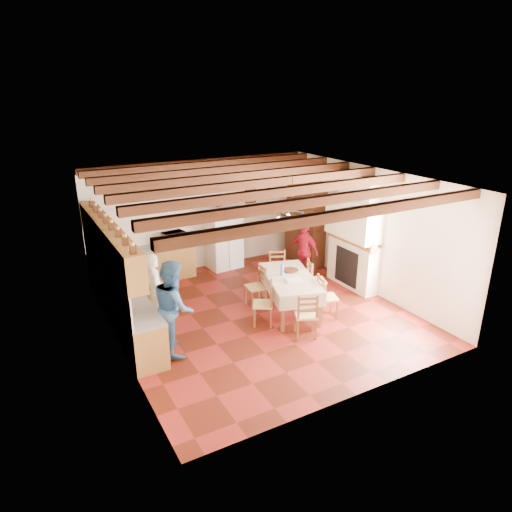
{
  "coord_description": "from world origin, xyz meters",
  "views": [
    {
      "loc": [
        -4.42,
        -7.86,
        4.7
      ],
      "look_at": [
        0.1,
        0.3,
        1.25
      ],
      "focal_mm": 32.0,
      "sensor_mm": 36.0,
      "label": 1
    }
  ],
  "objects_px": {
    "chair_right_far": "(317,280)",
    "chair_end_far": "(278,270)",
    "chair_right_near": "(327,297)",
    "person_man": "(155,294)",
    "chair_left_far": "(256,286)",
    "chair_end_near": "(306,314)",
    "person_woman_red": "(304,251)",
    "dining_table": "(290,280)",
    "refrigerator": "(223,237)",
    "microwave": "(174,238)",
    "person_woman_blue": "(174,307)",
    "chair_left_near": "(263,303)",
    "hutch": "(306,222)"
  },
  "relations": [
    {
      "from": "person_woman_blue",
      "to": "chair_right_near",
      "type": "bearing_deg",
      "value": -86.29
    },
    {
      "from": "hutch",
      "to": "chair_end_far",
      "type": "height_order",
      "value": "hutch"
    },
    {
      "from": "dining_table",
      "to": "chair_end_near",
      "type": "relative_size",
      "value": 2.19
    },
    {
      "from": "dining_table",
      "to": "microwave",
      "type": "height_order",
      "value": "microwave"
    },
    {
      "from": "chair_left_far",
      "to": "person_man",
      "type": "bearing_deg",
      "value": -84.68
    },
    {
      "from": "chair_left_far",
      "to": "person_man",
      "type": "height_order",
      "value": "person_man"
    },
    {
      "from": "chair_left_far",
      "to": "person_woman_blue",
      "type": "distance_m",
      "value": 2.45
    },
    {
      "from": "person_woman_blue",
      "to": "person_woman_red",
      "type": "bearing_deg",
      "value": -58.04
    },
    {
      "from": "chair_end_far",
      "to": "microwave",
      "type": "bearing_deg",
      "value": 157.65
    },
    {
      "from": "person_woman_blue",
      "to": "chair_right_far",
      "type": "bearing_deg",
      "value": -72.46
    },
    {
      "from": "chair_left_far",
      "to": "person_woman_red",
      "type": "distance_m",
      "value": 2.06
    },
    {
      "from": "refrigerator",
      "to": "person_woman_red",
      "type": "xyz_separation_m",
      "value": [
        1.46,
        -1.75,
        -0.13
      ]
    },
    {
      "from": "hutch",
      "to": "chair_right_near",
      "type": "distance_m",
      "value": 3.45
    },
    {
      "from": "person_man",
      "to": "chair_right_far",
      "type": "bearing_deg",
      "value": -86.94
    },
    {
      "from": "chair_left_far",
      "to": "person_man",
      "type": "distance_m",
      "value": 2.35
    },
    {
      "from": "chair_right_near",
      "to": "chair_left_far",
      "type": "bearing_deg",
      "value": 59.63
    },
    {
      "from": "hutch",
      "to": "person_woman_blue",
      "type": "height_order",
      "value": "hutch"
    },
    {
      "from": "chair_left_far",
      "to": "chair_right_near",
      "type": "xyz_separation_m",
      "value": [
        1.09,
        -1.23,
        0.0
      ]
    },
    {
      "from": "chair_right_near",
      "to": "microwave",
      "type": "bearing_deg",
      "value": 46.93
    },
    {
      "from": "hutch",
      "to": "chair_left_near",
      "type": "bearing_deg",
      "value": -141.1
    },
    {
      "from": "person_woman_red",
      "to": "dining_table",
      "type": "bearing_deg",
      "value": -64.57
    },
    {
      "from": "chair_end_far",
      "to": "hutch",
      "type": "bearing_deg",
      "value": 59.97
    },
    {
      "from": "person_woman_red",
      "to": "chair_end_far",
      "type": "bearing_deg",
      "value": -95.87
    },
    {
      "from": "dining_table",
      "to": "person_woman_blue",
      "type": "height_order",
      "value": "person_woman_blue"
    },
    {
      "from": "chair_right_far",
      "to": "dining_table",
      "type": "bearing_deg",
      "value": 124.33
    },
    {
      "from": "chair_right_far",
      "to": "chair_end_far",
      "type": "bearing_deg",
      "value": 47.34
    },
    {
      "from": "dining_table",
      "to": "chair_left_near",
      "type": "bearing_deg",
      "value": -163.96
    },
    {
      "from": "refrigerator",
      "to": "microwave",
      "type": "height_order",
      "value": "refrigerator"
    },
    {
      "from": "hutch",
      "to": "microwave",
      "type": "relative_size",
      "value": 4.15
    },
    {
      "from": "person_woman_red",
      "to": "microwave",
      "type": "height_order",
      "value": "person_woman_red"
    },
    {
      "from": "chair_left_far",
      "to": "chair_end_far",
      "type": "xyz_separation_m",
      "value": [
        0.94,
        0.56,
        0.0
      ]
    },
    {
      "from": "chair_left_near",
      "to": "person_man",
      "type": "distance_m",
      "value": 2.2
    },
    {
      "from": "person_man",
      "to": "chair_end_near",
      "type": "bearing_deg",
      "value": -114.56
    },
    {
      "from": "chair_left_near",
      "to": "microwave",
      "type": "relative_size",
      "value": 1.7
    },
    {
      "from": "chair_right_far",
      "to": "person_man",
      "type": "distance_m",
      "value": 3.78
    },
    {
      "from": "chair_left_near",
      "to": "dining_table",
      "type": "bearing_deg",
      "value": 136.73
    },
    {
      "from": "dining_table",
      "to": "chair_right_far",
      "type": "distance_m",
      "value": 0.96
    },
    {
      "from": "chair_right_near",
      "to": "person_man",
      "type": "relative_size",
      "value": 0.57
    },
    {
      "from": "refrigerator",
      "to": "dining_table",
      "type": "distance_m",
      "value": 3.17
    },
    {
      "from": "chair_left_far",
      "to": "chair_right_far",
      "type": "relative_size",
      "value": 1.0
    },
    {
      "from": "chair_end_near",
      "to": "microwave",
      "type": "bearing_deg",
      "value": -48.87
    },
    {
      "from": "chair_left_near",
      "to": "chair_left_far",
      "type": "bearing_deg",
      "value": -168.4
    },
    {
      "from": "person_man",
      "to": "person_woman_red",
      "type": "xyz_separation_m",
      "value": [
        4.19,
        0.88,
        -0.1
      ]
    },
    {
      "from": "dining_table",
      "to": "chair_left_far",
      "type": "xyz_separation_m",
      "value": [
        -0.53,
        0.6,
        -0.27
      ]
    },
    {
      "from": "chair_left_near",
      "to": "chair_left_far",
      "type": "height_order",
      "value": "same"
    },
    {
      "from": "dining_table",
      "to": "chair_right_near",
      "type": "bearing_deg",
      "value": -48.31
    },
    {
      "from": "dining_table",
      "to": "chair_end_far",
      "type": "distance_m",
      "value": 1.26
    },
    {
      "from": "hutch",
      "to": "refrigerator",
      "type": "bearing_deg",
      "value": 157.43
    },
    {
      "from": "chair_left_near",
      "to": "person_woman_red",
      "type": "bearing_deg",
      "value": 158.08
    },
    {
      "from": "chair_right_far",
      "to": "person_woman_blue",
      "type": "relative_size",
      "value": 0.53
    }
  ]
}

